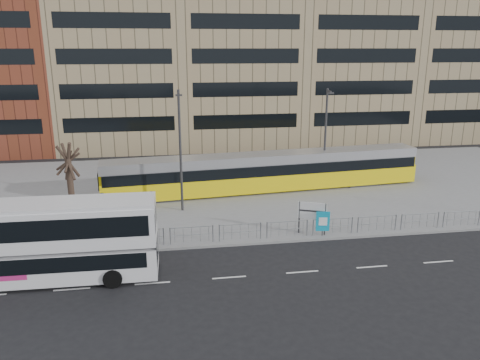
{
  "coord_description": "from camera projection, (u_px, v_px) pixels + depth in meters",
  "views": [
    {
      "loc": [
        -4.92,
        -26.18,
        11.74
      ],
      "look_at": [
        0.16,
        6.0,
        2.46
      ],
      "focal_mm": 35.0,
      "sensor_mm": 36.0,
      "label": 1
    }
  ],
  "objects": [
    {
      "name": "station_sign",
      "position": [
        312.0,
        212.0,
        29.75
      ],
      "size": [
        1.72,
        0.79,
        2.11
      ],
      "rotation": [
        0.0,
        0.0,
        -0.4
      ],
      "color": "#2D2D30",
      "rests_on": "plaza"
    },
    {
      "name": "road_markings",
      "position": [
        284.0,
        273.0,
        25.18
      ],
      "size": [
        62.0,
        0.12,
        0.01
      ],
      "primitive_type": "cube",
      "color": "white",
      "rests_on": "ground"
    },
    {
      "name": "double_decker_bus",
      "position": [
        51.0,
        239.0,
        23.85
      ],
      "size": [
        10.71,
        2.9,
        4.27
      ],
      "rotation": [
        0.0,
        0.0,
        -0.02
      ],
      "color": "silver",
      "rests_on": "ground"
    },
    {
      "name": "pedestrian",
      "position": [
        103.0,
        205.0,
        32.88
      ],
      "size": [
        0.52,
        0.71,
        1.8
      ],
      "primitive_type": "imported",
      "rotation": [
        0.0,
        0.0,
        1.71
      ],
      "color": "black",
      "rests_on": "plaza"
    },
    {
      "name": "pedestrian_barrier",
      "position": [
        283.0,
        225.0,
        29.33
      ],
      "size": [
        32.07,
        0.07,
        1.1
      ],
      "color": "#96999F",
      "rests_on": "plaza"
    },
    {
      "name": "tram",
      "position": [
        266.0,
        172.0,
        38.93
      ],
      "size": [
        26.83,
        5.05,
        3.15
      ],
      "rotation": [
        0.0,
        0.0,
        0.09
      ],
      "color": "yellow",
      "rests_on": "plaza"
    },
    {
      "name": "building_row",
      "position": [
        216.0,
        37.0,
        58.08
      ],
      "size": [
        70.4,
        18.4,
        31.2
      ],
      "color": "brown",
      "rests_on": "ground"
    },
    {
      "name": "bare_tree",
      "position": [
        66.0,
        140.0,
        31.51
      ],
      "size": [
        4.48,
        4.48,
        7.62
      ],
      "color": "#2F221A",
      "rests_on": "plaza"
    },
    {
      "name": "traffic_light_west",
      "position": [
        152.0,
        209.0,
        28.83
      ],
      "size": [
        0.19,
        0.22,
        3.1
      ],
      "rotation": [
        0.0,
        0.0,
        0.13
      ],
      "color": "#2D2D30",
      "rests_on": "plaza"
    },
    {
      "name": "ground",
      "position": [
        253.0,
        245.0,
        28.83
      ],
      "size": [
        120.0,
        120.0,
        0.0
      ],
      "primitive_type": "plane",
      "color": "black",
      "rests_on": "ground"
    },
    {
      "name": "kerb",
      "position": [
        252.0,
        243.0,
        28.86
      ],
      "size": [
        64.0,
        0.25,
        0.17
      ],
      "primitive_type": "cube",
      "color": "gray",
      "rests_on": "ground"
    },
    {
      "name": "lamp_post_east",
      "position": [
        326.0,
        134.0,
        39.25
      ],
      "size": [
        0.45,
        1.04,
        8.33
      ],
      "color": "#2D2D30",
      "rests_on": "plaza"
    },
    {
      "name": "plaza",
      "position": [
        227.0,
        188.0,
        40.21
      ],
      "size": [
        64.0,
        24.0,
        0.15
      ],
      "primitive_type": "cube",
      "color": "gray",
      "rests_on": "ground"
    },
    {
      "name": "ad_panel",
      "position": [
        323.0,
        222.0,
        29.59
      ],
      "size": [
        0.86,
        0.2,
        1.61
      ],
      "rotation": [
        0.0,
        0.0,
        -0.16
      ],
      "color": "#2D2D30",
      "rests_on": "plaza"
    },
    {
      "name": "lamp_post_west",
      "position": [
        180.0,
        147.0,
        33.16
      ],
      "size": [
        0.45,
        1.04,
        8.78
      ],
      "color": "#2D2D30",
      "rests_on": "plaza"
    }
  ]
}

